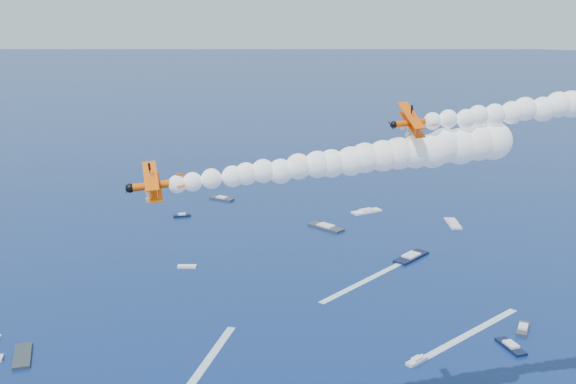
% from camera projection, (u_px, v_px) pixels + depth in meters
% --- Properties ---
extents(biplane_lead, '(10.60, 11.53, 7.77)m').
position_uv_depth(biplane_lead, '(413.00, 123.00, 109.43)').
color(biplane_lead, '#E44B04').
extents(biplane_trail, '(12.30, 13.35, 8.07)m').
position_uv_depth(biplane_trail, '(156.00, 185.00, 104.02)').
color(biplane_trail, '#F25405').
extents(smoke_trail_trail, '(57.74, 51.59, 10.27)m').
position_uv_depth(smoke_trail_trail, '(341.00, 161.00, 109.10)').
color(smoke_trail_trail, white).
extents(spectator_boats, '(209.80, 170.30, 0.70)m').
position_uv_depth(spectator_boats, '(399.00, 290.00, 201.10)').
color(spectator_boats, silver).
rests_on(spectator_boats, ground).
extents(boat_wakes, '(143.88, 94.07, 0.04)m').
position_uv_depth(boat_wakes, '(446.00, 346.00, 170.36)').
color(boat_wakes, white).
rests_on(boat_wakes, ground).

